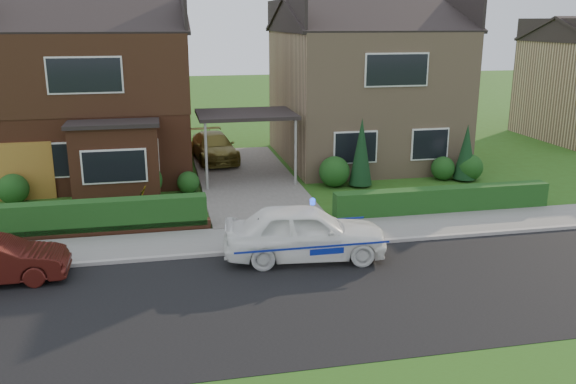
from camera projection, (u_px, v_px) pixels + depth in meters
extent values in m
plane|color=#2A5316|center=(313.00, 297.00, 14.28)|extent=(120.00, 120.00, 0.00)
cube|color=black|center=(313.00, 297.00, 14.28)|extent=(60.00, 6.00, 0.02)
cube|color=#9E9993|center=(287.00, 249.00, 17.13)|extent=(60.00, 0.16, 0.12)
cube|color=slate|center=(280.00, 237.00, 18.12)|extent=(60.00, 2.00, 0.10)
cube|color=#666059|center=(247.00, 179.00, 24.62)|extent=(3.80, 12.00, 0.12)
cube|color=brown|center=(98.00, 103.00, 25.52)|extent=(7.20, 8.00, 5.80)
cube|color=white|center=(46.00, 161.00, 21.83)|extent=(1.80, 0.08, 1.30)
cube|color=white|center=(137.00, 157.00, 22.46)|extent=(1.60, 0.08, 1.30)
cube|color=white|center=(85.00, 75.00, 21.33)|extent=(2.60, 0.08, 1.30)
cube|color=black|center=(96.00, 68.00, 25.13)|extent=(7.26, 8.06, 2.90)
cube|color=brown|center=(116.00, 163.00, 21.69)|extent=(3.00, 1.40, 2.70)
cube|color=black|center=(113.00, 124.00, 21.31)|extent=(3.20, 1.60, 0.14)
cube|color=tan|center=(362.00, 96.00, 27.82)|extent=(7.20, 8.00, 5.80)
cube|color=white|center=(355.00, 147.00, 24.13)|extent=(1.80, 0.08, 1.30)
cube|color=white|center=(430.00, 144.00, 24.76)|extent=(1.60, 0.08, 1.30)
cube|color=white|center=(397.00, 70.00, 23.63)|extent=(2.60, 0.08, 1.30)
cube|color=black|center=(246.00, 114.00, 23.90)|extent=(3.80, 3.00, 0.14)
cylinder|color=gray|center=(206.00, 157.00, 22.61)|extent=(0.10, 0.10, 2.70)
cylinder|color=gray|center=(296.00, 153.00, 23.29)|extent=(0.10, 0.10, 2.70)
cube|color=brown|center=(22.00, 171.00, 21.74)|extent=(2.20, 0.10, 2.10)
cube|color=brown|center=(81.00, 233.00, 18.07)|extent=(7.70, 0.25, 0.36)
cube|color=#123816|center=(82.00, 237.00, 18.26)|extent=(7.50, 0.55, 0.90)
cube|color=#123816|center=(442.00, 213.00, 20.46)|extent=(7.50, 0.55, 0.80)
sphere|color=#123816|center=(13.00, 189.00, 21.39)|extent=(1.08, 1.08, 1.08)
sphere|color=#123816|center=(144.00, 180.00, 22.06)|extent=(1.32, 1.32, 1.32)
sphere|color=#123816|center=(188.00, 182.00, 22.73)|extent=(0.84, 0.84, 0.84)
sphere|color=#123816|center=(334.00, 172.00, 23.60)|extent=(1.20, 1.20, 1.20)
sphere|color=#123816|center=(443.00, 168.00, 24.64)|extent=(0.96, 0.96, 0.96)
sphere|color=#123816|center=(469.00, 167.00, 24.53)|extent=(1.08, 1.08, 1.08)
cone|color=black|center=(361.00, 154.00, 23.42)|extent=(0.90, 0.90, 2.60)
cone|color=black|center=(466.00, 154.00, 24.34)|extent=(0.90, 0.90, 2.20)
imported|color=white|center=(305.00, 232.00, 16.41)|extent=(2.22, 4.54, 1.49)
sphere|color=#193FF2|center=(313.00, 203.00, 16.22)|extent=(0.17, 0.17, 0.17)
cube|color=navy|center=(313.00, 246.00, 15.59)|extent=(4.03, 0.02, 0.05)
cube|color=navy|center=(298.00, 224.00, 17.26)|extent=(4.03, 0.01, 0.05)
ellipsoid|color=black|center=(261.00, 226.00, 15.99)|extent=(0.22, 0.17, 0.21)
sphere|color=white|center=(262.00, 228.00, 15.94)|extent=(0.11, 0.11, 0.11)
sphere|color=black|center=(261.00, 222.00, 15.94)|extent=(0.13, 0.13, 0.13)
cone|color=black|center=(260.00, 219.00, 15.92)|extent=(0.04, 0.04, 0.05)
cone|color=black|center=(263.00, 219.00, 15.94)|extent=(0.04, 0.04, 0.05)
imported|color=brown|center=(214.00, 147.00, 27.54)|extent=(2.15, 4.36, 1.22)
imported|color=gray|center=(142.00, 198.00, 20.69)|extent=(0.60, 0.58, 0.85)
imported|color=gray|center=(136.00, 191.00, 21.81)|extent=(0.45, 0.45, 0.70)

